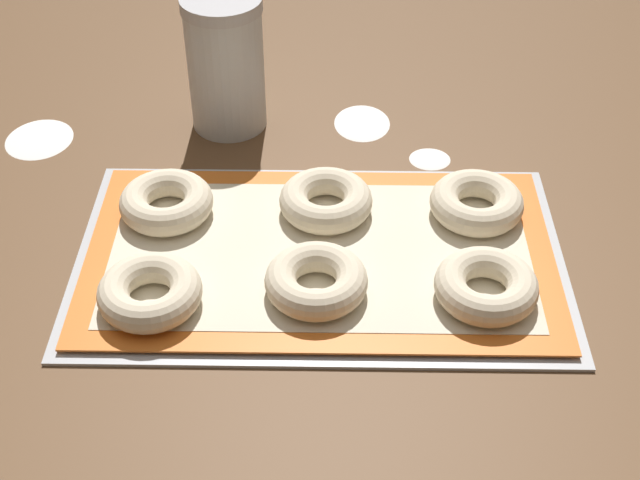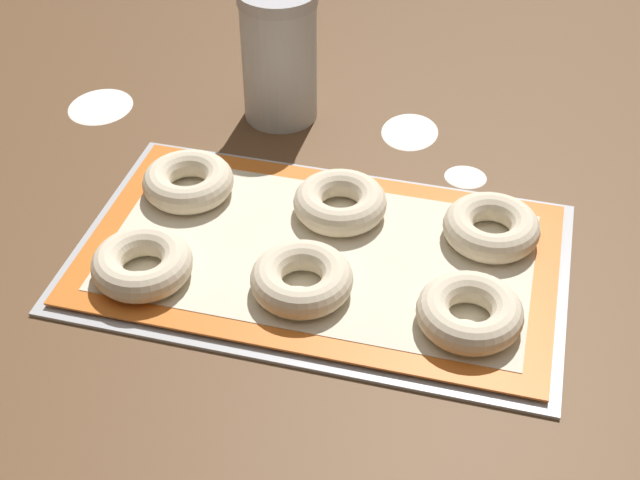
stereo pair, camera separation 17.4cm
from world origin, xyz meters
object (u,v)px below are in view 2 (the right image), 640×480
bagel_front_left (142,264)px  bagel_back_left (188,181)px  bagel_back_center (340,202)px  baking_tray (320,256)px  bagel_back_right (491,227)px  bagel_front_right (470,312)px  bagel_front_center (302,279)px  flour_canister (279,55)px

bagel_front_left → bagel_back_left: (-0.00, 0.15, 0.00)m
bagel_back_center → baking_tray: bearing=-94.6°
bagel_back_left → bagel_back_right: bearing=0.7°
bagel_front_left → bagel_front_right: bearing=2.3°
baking_tray → bagel_front_right: size_ratio=5.00×
bagel_back_right → bagel_back_left: bearing=-179.3°
bagel_back_right → bagel_front_center: bearing=-143.7°
bagel_front_left → bagel_front_center: (0.17, 0.02, 0.00)m
bagel_front_right → bagel_back_left: (-0.35, 0.13, 0.00)m
baking_tray → bagel_back_left: 0.19m
bagel_front_right → bagel_back_right: size_ratio=1.00×
bagel_front_center → bagel_back_right: (0.18, 0.13, 0.00)m
bagel_back_left → bagel_back_center: size_ratio=1.00×
bagel_front_left → bagel_back_center: 0.24m
bagel_front_left → bagel_back_right: bearing=23.5°
bagel_back_right → flour_canister: flour_canister is taller
bagel_back_center → bagel_front_right: bearing=-40.2°
flour_canister → bagel_back_right: bearing=-34.0°
bagel_front_left → flour_canister: flour_canister is taller
bagel_front_left → bagel_front_center: size_ratio=1.00×
bagel_back_left → bagel_back_right: 0.36m
bagel_front_center → bagel_back_center: size_ratio=1.00×
bagel_back_left → bagel_back_right: size_ratio=1.00×
baking_tray → bagel_back_center: 0.07m
bagel_front_right → bagel_back_center: (-0.17, 0.14, 0.00)m
baking_tray → flour_canister: (-0.12, 0.27, 0.09)m
bagel_back_left → flour_canister: flour_canister is taller
bagel_back_right → flour_canister: bearing=146.0°
bagel_back_center → flour_canister: flour_canister is taller
bagel_back_left → bagel_back_right: same height
bagel_front_center → bagel_back_left: 0.22m
bagel_front_left → bagel_back_left: 0.15m
baking_tray → flour_canister: 0.31m
bagel_front_center → bagel_front_right: bearing=-1.8°
baking_tray → flour_canister: flour_canister is taller
bagel_back_right → flour_canister: 0.37m
bagel_front_center → flour_canister: size_ratio=0.60×
bagel_front_center → flour_canister: bearing=109.8°
baking_tray → bagel_front_right: (0.17, -0.07, 0.02)m
baking_tray → bagel_front_center: bearing=-92.6°
bagel_front_right → bagel_back_right: same height
bagel_front_right → bagel_front_left: bearing=-177.7°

